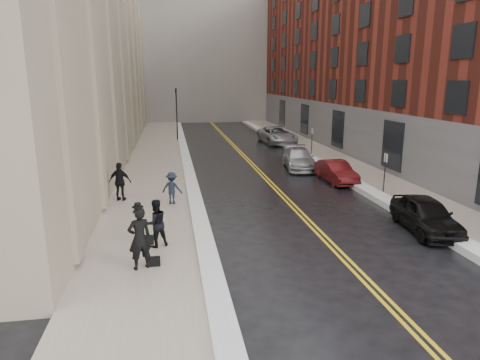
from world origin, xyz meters
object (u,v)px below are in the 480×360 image
object	(u,v)px
car_black	(426,215)
car_silver_far	(277,135)
pedestrian_main	(139,238)
pedestrian_a	(156,223)
pedestrian_c	(120,182)
car_silver_near	(299,159)
pedestrian_b	(172,188)
car_maroon	(336,172)

from	to	relation	value
car_black	car_silver_far	distance (m)	24.56
pedestrian_main	car_silver_far	bearing A→B (deg)	-135.11
car_black	pedestrian_main	distance (m)	11.40
pedestrian_main	pedestrian_a	bearing A→B (deg)	-126.07
pedestrian_a	pedestrian_c	size ratio (longest dim) A/B	0.92
car_silver_near	pedestrian_b	xyz separation A→B (m)	(-8.74, -7.75, 0.24)
car_maroon	car_silver_near	distance (m)	4.37
pedestrian_main	pedestrian_b	world-z (taller)	pedestrian_main
car_black	pedestrian_main	bearing A→B (deg)	-162.49
car_black	car_silver_near	xyz separation A→B (m)	(-1.39, 12.93, -0.02)
car_maroon	car_silver_near	bearing A→B (deg)	100.82
pedestrian_b	car_maroon	bearing A→B (deg)	-140.54
pedestrian_main	car_silver_near	bearing A→B (deg)	-145.53
car_silver_far	pedestrian_main	distance (m)	28.86
pedestrian_a	car_maroon	bearing A→B (deg)	-161.78
car_silver_far	car_black	bearing A→B (deg)	-94.56
car_silver_near	pedestrian_a	bearing A→B (deg)	-118.24
car_silver_far	pedestrian_b	bearing A→B (deg)	-122.16
car_silver_near	pedestrian_main	world-z (taller)	pedestrian_main
car_black	pedestrian_c	size ratio (longest dim) A/B	2.17
car_silver_far	pedestrian_c	bearing A→B (deg)	-129.09
car_silver_near	pedestrian_main	xyz separation A→B (m)	(-9.82, -14.97, 0.49)
car_black	pedestrian_b	bearing A→B (deg)	160.15
car_black	car_maroon	size ratio (longest dim) A/B	1.07
car_silver_near	car_black	bearing A→B (deg)	-76.64
car_black	pedestrian_a	bearing A→B (deg)	-171.61
car_black	pedestrian_b	size ratio (longest dim) A/B	2.68
car_maroon	pedestrian_c	bearing A→B (deg)	-170.98
car_silver_far	pedestrian_a	world-z (taller)	pedestrian_a
pedestrian_a	pedestrian_b	xyz separation A→B (m)	(0.63, 5.40, -0.10)
pedestrian_a	pedestrian_b	bearing A→B (deg)	-119.01
car_maroon	pedestrian_c	distance (m)	12.54
car_silver_near	car_silver_far	size ratio (longest dim) A/B	0.83
car_maroon	pedestrian_b	world-z (taller)	pedestrian_b
pedestrian_main	pedestrian_a	xyz separation A→B (m)	(0.45, 1.81, -0.15)
pedestrian_b	pedestrian_c	world-z (taller)	pedestrian_c
car_black	pedestrian_main	xyz separation A→B (m)	(-11.20, -2.04, 0.47)
car_maroon	pedestrian_main	bearing A→B (deg)	-137.85
pedestrian_c	pedestrian_a	bearing A→B (deg)	124.04
car_black	car_silver_far	xyz separation A→B (m)	(0.00, 24.56, 0.09)
car_silver_near	pedestrian_a	world-z (taller)	pedestrian_a
pedestrian_a	pedestrian_b	world-z (taller)	pedestrian_a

